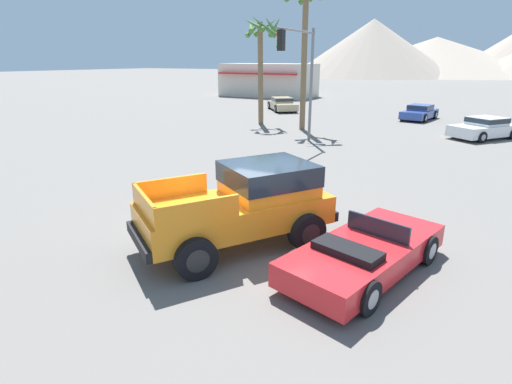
{
  "coord_description": "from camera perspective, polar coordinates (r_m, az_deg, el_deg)",
  "views": [
    {
      "loc": [
        4.61,
        -7.94,
        4.4
      ],
      "look_at": [
        -0.33,
        0.64,
        1.11
      ],
      "focal_mm": 28.0,
      "sensor_mm": 36.0,
      "label": 1
    }
  ],
  "objects": [
    {
      "name": "traffic_light_main",
      "position": [
        21.19,
        6.23,
        17.74
      ],
      "size": [
        0.38,
        4.33,
        5.97
      ],
      "rotation": [
        0.0,
        0.0,
        4.71
      ],
      "color": "slate",
      "rests_on": "ground_plane"
    },
    {
      "name": "parked_car_tan",
      "position": [
        36.98,
        3.76,
        12.46
      ],
      "size": [
        4.3,
        4.63,
        1.17
      ],
      "rotation": [
        0.0,
        0.0,
        3.84
      ],
      "color": "tan",
      "rests_on": "ground_plane"
    },
    {
      "name": "palm_tree_short",
      "position": [
        26.65,
        7.08,
        23.1
      ],
      "size": [
        2.94,
        2.88,
        8.86
      ],
      "color": "brown",
      "rests_on": "ground_plane"
    },
    {
      "name": "parked_car_white",
      "position": [
        27.1,
        29.89,
        7.97
      ],
      "size": [
        3.94,
        4.46,
        1.23
      ],
      "rotation": [
        0.0,
        0.0,
        2.51
      ],
      "color": "white",
      "rests_on": "ground_plane"
    },
    {
      "name": "storefront_building",
      "position": [
        51.77,
        1.75,
        15.69
      ],
      "size": [
        11.49,
        6.16,
        3.93
      ],
      "color": "beige",
      "rests_on": "ground_plane"
    },
    {
      "name": "parked_car_blue",
      "position": [
        33.62,
        22.33,
        10.52
      ],
      "size": [
        2.34,
        4.24,
        1.13
      ],
      "rotation": [
        0.0,
        0.0,
        2.98
      ],
      "color": "#334C9E",
      "rests_on": "ground_plane"
    },
    {
      "name": "distant_mountain_range",
      "position": [
        133.09,
        31.77,
        17.13
      ],
      "size": [
        103.09,
        74.95,
        17.24
      ],
      "color": "gray",
      "rests_on": "ground_plane"
    },
    {
      "name": "orange_pickup_truck",
      "position": [
        9.75,
        -1.3,
        -1.28
      ],
      "size": [
        4.18,
        5.11,
        1.99
      ],
      "rotation": [
        0.0,
        0.0,
        -0.56
      ],
      "color": "orange",
      "rests_on": "ground_plane"
    },
    {
      "name": "palm_tree_tall",
      "position": [
        28.69,
        0.86,
        20.37
      ],
      "size": [
        2.74,
        2.97,
        7.18
      ],
      "color": "brown",
      "rests_on": "ground_plane"
    },
    {
      "name": "ground_plane",
      "position": [
        10.18,
        -0.18,
        -7.21
      ],
      "size": [
        320.0,
        320.0,
        0.0
      ],
      "primitive_type": "plane",
      "color": "slate"
    },
    {
      "name": "red_convertible_car",
      "position": [
        8.99,
        15.24,
        -8.44
      ],
      "size": [
        2.74,
        4.56,
        1.1
      ],
      "rotation": [
        0.0,
        0.0,
        -0.25
      ],
      "color": "red",
      "rests_on": "ground_plane"
    }
  ]
}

